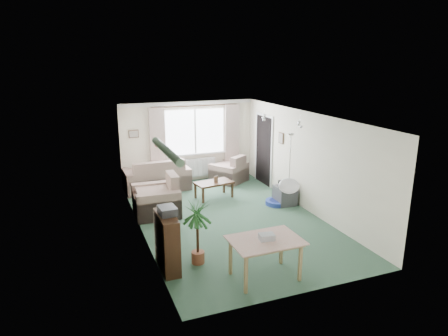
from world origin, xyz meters
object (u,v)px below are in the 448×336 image
object	(u,v)px
armchair_corner	(229,168)
bookshelf	(167,242)
coffee_table	(214,190)
armchair_left	(156,195)
dining_table	(265,259)
pet_bed	(277,202)
houseplant	(198,233)
sofa	(157,174)
tv_cube	(285,195)

from	to	relation	value
armchair_corner	bookshelf	distance (m)	5.32
coffee_table	bookshelf	bearing A→B (deg)	-122.03
armchair_left	dining_table	bearing A→B (deg)	20.00
bookshelf	pet_bed	size ratio (longest dim) A/B	1.78
dining_table	houseplant	bearing A→B (deg)	135.61
sofa	bookshelf	bearing A→B (deg)	78.68
coffee_table	bookshelf	xyz separation A→B (m)	(-2.01, -3.22, 0.29)
armchair_corner	tv_cube	size ratio (longest dim) A/B	1.78
armchair_corner	sofa	bearing A→B (deg)	-34.02
bookshelf	pet_bed	world-z (taller)	bookshelf
dining_table	pet_bed	world-z (taller)	dining_table
coffee_table	houseplant	world-z (taller)	houseplant
coffee_table	tv_cube	bearing A→B (deg)	-35.91
sofa	armchair_left	distance (m)	1.88
bookshelf	houseplant	xyz separation A→B (m)	(0.56, 0.00, 0.09)
sofa	pet_bed	size ratio (longest dim) A/B	3.15
armchair_corner	tv_cube	distance (m)	2.41
pet_bed	bookshelf	bearing A→B (deg)	-147.11
coffee_table	houseplant	size ratio (longest dim) A/B	0.82
coffee_table	armchair_left	bearing A→B (deg)	-160.53
armchair_left	armchair_corner	bearing A→B (deg)	127.26
bookshelf	coffee_table	bearing A→B (deg)	57.54
sofa	armchair_left	size ratio (longest dim) A/B	1.66
sofa	dining_table	size ratio (longest dim) A/B	1.64
bookshelf	houseplant	bearing A→B (deg)	-0.38
bookshelf	dining_table	distance (m)	1.72
houseplant	pet_bed	size ratio (longest dim) A/B	2.09
armchair_corner	coffee_table	xyz separation A→B (m)	(-0.92, -1.22, -0.19)
dining_table	pet_bed	xyz separation A→B (m)	(1.87, 3.04, -0.28)
houseplant	pet_bed	world-z (taller)	houseplant
armchair_left	tv_cube	xyz separation A→B (m)	(3.20, -0.51, -0.25)
armchair_corner	houseplant	distance (m)	5.04
armchair_left	tv_cube	distance (m)	3.25
armchair_left	pet_bed	world-z (taller)	armchair_left
coffee_table	bookshelf	distance (m)	3.81
armchair_corner	bookshelf	bearing A→B (deg)	23.20
sofa	armchair_corner	xyz separation A→B (m)	(2.19, -0.02, -0.04)
sofa	armchair_left	xyz separation A→B (m)	(-0.40, -1.84, 0.03)
bookshelf	dining_table	size ratio (longest dim) A/B	0.93
dining_table	tv_cube	size ratio (longest dim) A/B	2.11
armchair_corner	tv_cube	xyz separation A→B (m)	(0.61, -2.33, -0.18)
sofa	dining_table	xyz separation A→B (m)	(0.72, -5.35, -0.11)
sofa	bookshelf	world-z (taller)	bookshelf
coffee_table	houseplant	bearing A→B (deg)	-114.34
houseplant	dining_table	distance (m)	1.29
bookshelf	dining_table	world-z (taller)	bookshelf
sofa	coffee_table	xyz separation A→B (m)	(1.27, -1.25, -0.23)
bookshelf	tv_cube	world-z (taller)	bookshelf
houseplant	tv_cube	bearing A→B (deg)	35.31
armchair_corner	tv_cube	world-z (taller)	armchair_corner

